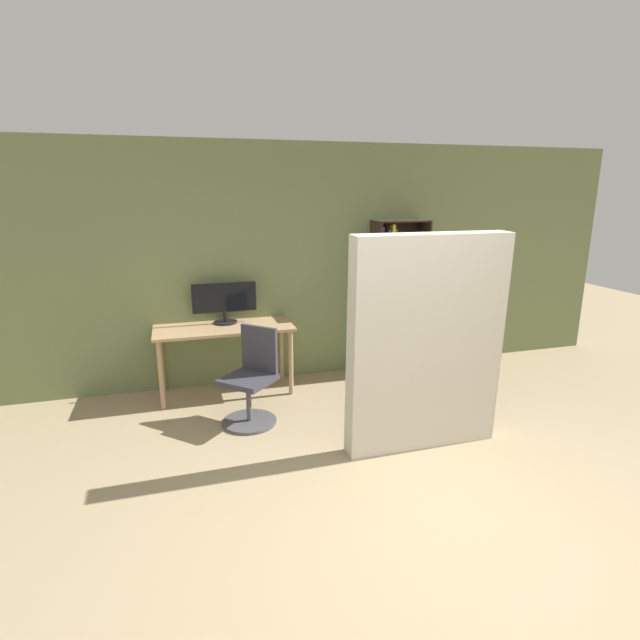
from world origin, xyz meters
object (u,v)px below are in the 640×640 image
bookshelf (391,299)px  mattress_near (427,345)px  monitor (225,301)px  office_chair (252,385)px

bookshelf → mattress_near: mattress_near is taller
bookshelf → mattress_near: bearing=-105.4°
monitor → mattress_near: bearing=-51.2°
monitor → mattress_near: mattress_near is taller
office_chair → bookshelf: bearing=27.0°
office_chair → mattress_near: (1.35, -0.90, 0.56)m
office_chair → mattress_near: 1.71m
monitor → office_chair: 1.14m
office_chair → mattress_near: bearing=-33.6°
monitor → bookshelf: bookshelf is taller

